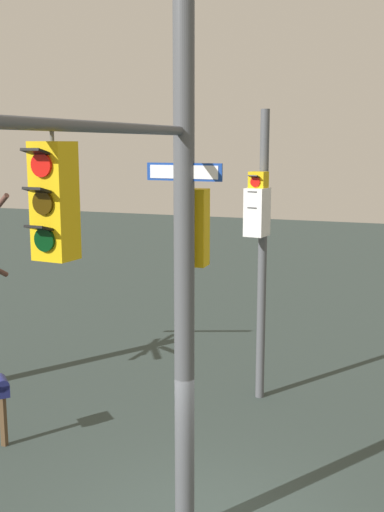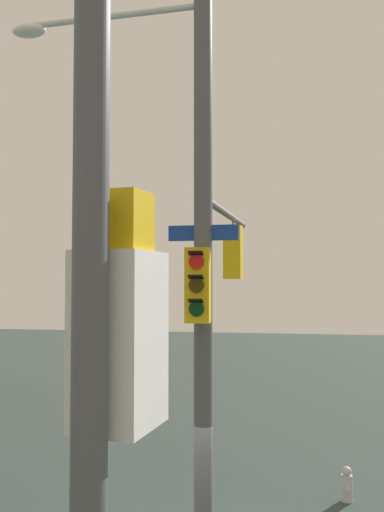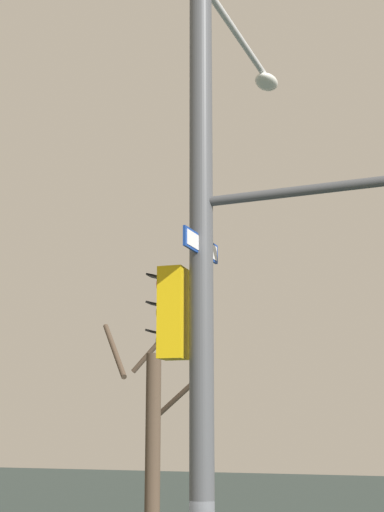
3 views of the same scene
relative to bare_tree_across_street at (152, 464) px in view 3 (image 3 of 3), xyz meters
The scene contains 2 objects.
main_signal_pole_assembly 6.15m from the bare_tree_across_street, 121.36° to the left, with size 5.06×3.88×9.29m.
bare_tree_across_street is the anchor object (origin of this frame).
Camera 3 is at (-2.74, 8.38, 3.37)m, focal length 51.50 mm.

